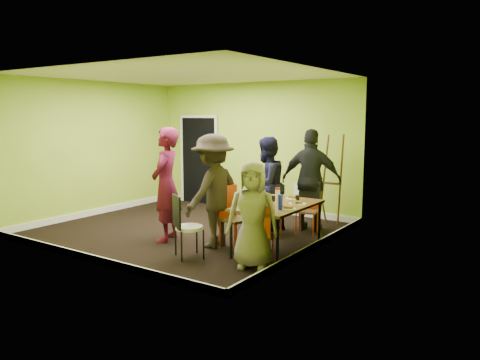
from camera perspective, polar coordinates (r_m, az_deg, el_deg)
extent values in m
plane|color=black|center=(8.72, -6.40, -6.07)|extent=(5.00, 5.00, 0.00)
cube|color=#94BB30|center=(10.30, 1.62, 4.04)|extent=(5.00, 0.04, 2.80)
cube|color=#94BB30|center=(6.94, -18.69, 1.67)|extent=(5.00, 0.04, 2.80)
cube|color=#94BB30|center=(10.29, -17.23, 3.68)|extent=(0.04, 4.50, 2.80)
cube|color=#94BB30|center=(7.13, 8.93, 2.16)|extent=(0.04, 4.50, 2.80)
cube|color=white|center=(8.49, -6.70, 12.59)|extent=(5.00, 4.50, 0.04)
cube|color=black|center=(11.18, -4.99, 2.38)|extent=(1.00, 0.05, 2.04)
cube|color=white|center=(9.77, 7.96, -2.17)|extent=(0.50, 0.04, 0.55)
cylinder|color=black|center=(6.91, -1.10, -6.75)|extent=(0.04, 0.04, 0.71)
cylinder|color=black|center=(6.51, 4.58, -7.71)|extent=(0.04, 0.04, 0.71)
cylinder|color=black|center=(8.05, 4.57, -4.64)|extent=(0.04, 0.04, 0.71)
cylinder|color=black|center=(7.71, 9.65, -5.31)|extent=(0.04, 0.04, 0.71)
cube|color=brown|center=(7.19, 4.61, -3.12)|extent=(0.90, 1.50, 0.04)
cylinder|color=red|center=(8.51, 3.58, -4.82)|extent=(0.03, 0.03, 0.45)
cylinder|color=red|center=(8.32, 1.69, -5.11)|extent=(0.03, 0.03, 0.45)
cylinder|color=red|center=(8.25, 5.02, -5.25)|extent=(0.03, 0.03, 0.45)
cylinder|color=red|center=(8.05, 3.10, -5.57)|extent=(0.03, 0.03, 0.45)
cube|color=brown|center=(8.23, 3.36, -3.65)|extent=(0.53, 0.53, 0.04)
cube|color=red|center=(8.33, 2.59, -1.60)|extent=(0.17, 0.36, 0.50)
cylinder|color=red|center=(7.74, -0.46, -6.09)|extent=(0.03, 0.03, 0.46)
cylinder|color=red|center=(7.52, -2.43, -6.52)|extent=(0.03, 0.03, 0.46)
cylinder|color=red|center=(7.49, 1.32, -6.57)|extent=(0.03, 0.03, 0.46)
cylinder|color=red|center=(7.27, -0.67, -7.04)|extent=(0.03, 0.03, 0.46)
cube|color=brown|center=(7.45, -0.56, -4.85)|extent=(0.49, 0.49, 0.04)
cube|color=red|center=(7.53, -1.55, -2.56)|extent=(0.12, 0.38, 0.51)
cylinder|color=red|center=(8.55, 9.40, -5.00)|extent=(0.02, 0.02, 0.41)
cylinder|color=red|center=(8.62, 7.39, -4.85)|extent=(0.02, 0.02, 0.41)
cylinder|color=red|center=(8.26, 8.93, -5.46)|extent=(0.02, 0.02, 0.41)
cylinder|color=red|center=(8.33, 6.84, -5.30)|extent=(0.02, 0.02, 0.41)
cube|color=brown|center=(8.39, 8.17, -3.78)|extent=(0.43, 0.43, 0.04)
cube|color=red|center=(8.51, 8.48, -1.93)|extent=(0.34, 0.10, 0.46)
cylinder|color=red|center=(6.66, 0.97, -8.70)|extent=(0.02, 0.02, 0.40)
cylinder|color=red|center=(6.60, 3.58, -8.86)|extent=(0.02, 0.02, 0.40)
cylinder|color=red|center=(6.94, 1.51, -7.99)|extent=(0.02, 0.02, 0.40)
cylinder|color=red|center=(6.89, 4.02, -8.14)|extent=(0.02, 0.02, 0.40)
cube|color=brown|center=(6.72, 2.53, -6.77)|extent=(0.46, 0.46, 0.04)
cube|color=red|center=(6.50, 2.26, -5.08)|extent=(0.33, 0.15, 0.45)
cylinder|color=black|center=(7.17, -7.85, -7.39)|extent=(0.03, 0.03, 0.44)
cylinder|color=black|center=(6.86, -7.13, -8.09)|extent=(0.03, 0.03, 0.44)
cylinder|color=black|center=(7.26, -5.30, -7.15)|extent=(0.03, 0.03, 0.44)
cylinder|color=black|center=(6.96, -4.47, -7.83)|extent=(0.03, 0.03, 0.44)
cylinder|color=white|center=(7.00, -6.22, -5.80)|extent=(0.41, 0.41, 0.05)
cube|color=black|center=(6.90, -7.73, -3.87)|extent=(0.33, 0.23, 0.49)
cylinder|color=brown|center=(9.10, 9.50, 0.11)|extent=(0.25, 0.41, 1.77)
cylinder|color=brown|center=(8.92, 12.16, -0.12)|extent=(0.25, 0.41, 1.77)
cylinder|color=brown|center=(8.77, 10.15, -0.20)|extent=(0.04, 0.40, 1.73)
cube|color=brown|center=(8.97, 10.68, -0.37)|extent=(0.48, 0.04, 0.04)
cylinder|color=white|center=(7.74, 4.24, -2.12)|extent=(0.24, 0.24, 0.01)
cylinder|color=white|center=(6.94, 1.61, -3.28)|extent=(0.23, 0.23, 0.01)
cylinder|color=white|center=(7.67, 6.46, -2.24)|extent=(0.23, 0.23, 0.01)
cylinder|color=white|center=(6.75, 2.86, -3.62)|extent=(0.24, 0.24, 0.01)
cylinder|color=white|center=(7.23, 7.03, -2.89)|extent=(0.27, 0.27, 0.01)
cylinder|color=white|center=(6.83, 5.90, -3.51)|extent=(0.22, 0.22, 0.01)
cylinder|color=white|center=(7.14, 4.60, -2.09)|extent=(0.07, 0.07, 0.23)
cylinder|color=#1621A8|center=(6.77, 4.94, -2.71)|extent=(0.07, 0.07, 0.22)
cylinder|color=red|center=(7.46, 4.77, -2.27)|extent=(0.03, 0.03, 0.07)
cylinder|color=black|center=(7.42, 4.11, -2.27)|extent=(0.06, 0.06, 0.09)
cylinder|color=black|center=(7.49, 7.01, -2.18)|extent=(0.07, 0.07, 0.10)
cylinder|color=black|center=(6.68, 2.97, -3.36)|extent=(0.06, 0.06, 0.10)
imported|color=white|center=(7.13, 2.81, -2.61)|extent=(0.13, 0.13, 0.11)
imported|color=white|center=(7.17, 6.49, -2.68)|extent=(0.09, 0.09, 0.08)
imported|color=#5B0F2C|center=(7.89, -9.00, -0.56)|extent=(0.68, 0.82, 1.90)
imported|color=black|center=(8.40, 3.23, -0.58)|extent=(0.76, 0.91, 1.72)
imported|color=#2C221D|center=(7.46, -3.30, -1.33)|extent=(0.71, 1.19, 1.81)
imported|color=black|center=(8.58, 8.69, -0.02)|extent=(1.16, 0.69, 1.86)
imported|color=gray|center=(6.45, 1.54, -4.30)|extent=(0.85, 0.71, 1.48)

